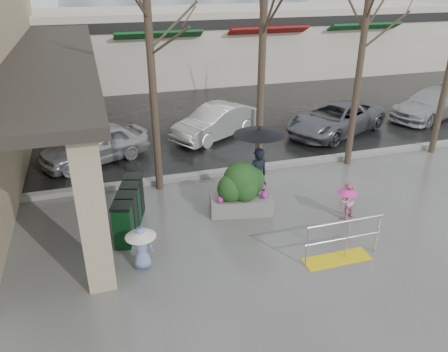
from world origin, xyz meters
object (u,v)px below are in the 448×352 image
child_blue (141,243)px  tree_west (147,11)px  news_boxes (129,209)px  car_a (95,145)px  tree_mideast (367,14)px  planter (241,188)px  car_d (431,104)px  woman (258,157)px  handrail (341,245)px  car_c (336,118)px  tree_midwest (264,2)px  child_pink (347,199)px  car_b (216,122)px

child_blue → tree_west: bearing=-98.4°
news_boxes → car_a: size_ratio=0.56×
news_boxes → tree_west: bearing=78.1°
tree_mideast → tree_west: bearing=-180.0°
planter → car_d: size_ratio=0.42×
woman → car_a: 6.20m
handrail → news_boxes: 5.23m
child_blue → handrail: bearing=173.0°
tree_mideast → car_d: (6.21, 3.40, -4.23)m
handrail → child_blue: child_blue is taller
planter → car_c: bearing=40.5°
car_a → car_d: 14.49m
tree_midwest → car_d: size_ratio=1.61×
tree_mideast → car_c: bearing=68.4°
child_pink → news_boxes: size_ratio=0.49×
tree_mideast → child_pink: tree_mideast is taller
car_c → child_pink: bearing=-51.3°
tree_west → woman: (2.48, -1.77, -3.65)m
child_pink → planter: 2.80m
child_pink → planter: bearing=-45.0°
tree_west → news_boxes: (-1.08, -2.05, -4.52)m
car_b → car_c: (4.73, -0.98, 0.00)m
car_d → tree_west: bearing=-94.9°
tree_west → car_c: tree_west is taller
child_pink → car_d: (8.24, 6.59, 0.05)m
tree_west → tree_midwest: 3.20m
handrail → woman: (-0.88, 3.03, 1.06)m
child_pink → car_a: size_ratio=0.28×
news_boxes → car_c: bearing=45.3°
car_b → car_c: 4.83m
car_c → tree_mideast: bearing=-45.2°
car_a → car_b: size_ratio=0.97×
car_c → car_d: (5.09, 0.56, 0.00)m
child_blue → car_c: bearing=-136.1°
child_blue → car_d: (13.71, 7.16, -0.01)m
tree_midwest → car_c: 6.98m
woman → tree_mideast: bearing=-168.6°
handrail → car_b: bearing=93.1°
tree_midwest → car_a: 7.28m
car_a → car_c: size_ratio=0.82×
tree_west → child_blue: tree_west is taller
car_d → child_pink: bearing=-71.2°
handrail → tree_mideast: 7.28m
news_boxes → tree_midwest: bearing=41.5°
handrail → child_blue: (-4.36, 1.04, 0.27)m
planter → car_c: size_ratio=0.40×
child_pink → car_b: (-1.58, 7.00, 0.05)m
tree_mideast → news_boxes: (-7.58, -2.05, -4.29)m
tree_west → car_a: tree_west is taller
car_c → car_d: size_ratio=1.04×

